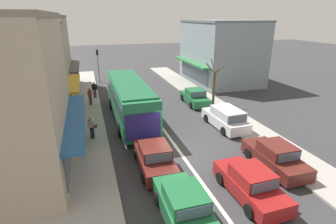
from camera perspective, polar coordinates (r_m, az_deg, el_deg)
name	(u,v)px	position (r m, az deg, el deg)	size (l,w,h in m)	color
ground_plane	(180,152)	(16.78, 2.57, -8.69)	(140.00, 140.00, 0.00)	#353538
lane_centre_line	(162,128)	(20.20, -1.25, -3.47)	(0.20, 28.00, 0.01)	silver
sidewalk_left	(70,128)	(21.45, -20.58, -3.19)	(5.20, 44.00, 0.14)	#A39E96
kerb_right	(222,111)	(24.16, 11.69, 0.27)	(2.80, 44.00, 0.12)	#A39E96
shopfront_mid_block	(21,72)	(24.29, -29.35, 7.54)	(7.80, 7.45, 7.73)	gray
shopfront_far_end	(37,55)	(32.55, -26.63, 11.00)	(7.60, 9.10, 8.22)	gray
building_right_far	(220,52)	(35.09, 11.35, 12.74)	(8.33, 10.61, 7.67)	#84939E
city_bus	(129,98)	(21.48, -8.41, 3.10)	(2.79, 10.87, 3.23)	#237A4C
sedan_behind_bus_mid	(155,158)	(14.84, -2.94, -9.90)	(1.97, 4.24, 1.47)	#561E19
sedan_adjacent_lane_lead	(185,207)	(11.55, 3.65, -19.86)	(1.93, 4.21, 1.47)	#1E6638
sedan_queue_far_back	(250,184)	(13.36, 17.49, -14.66)	(1.95, 4.23, 1.47)	maroon
parked_sedan_kerb_front	(275,157)	(16.08, 22.30, -9.01)	(1.94, 4.22, 1.47)	#561E19
parked_wagon_kerb_second	(226,118)	(20.54, 12.44, -1.32)	(2.06, 4.56, 1.58)	silver
parked_sedan_kerb_third	(195,97)	(25.74, 5.88, 3.23)	(1.97, 4.24, 1.47)	#1E6638
traffic_light_downstreet	(98,60)	(35.05, -15.04, 10.83)	(0.33, 0.24, 4.20)	gray
street_tree_right	(214,85)	(25.17, 9.99, 5.77)	(1.95, 1.76, 4.30)	brown
pedestrian_with_handbag_near	(92,126)	(18.58, -16.27, -2.92)	(0.60, 0.51, 1.63)	#232838
pedestrian_browsing_midblock	(90,95)	(25.85, -16.62, 3.49)	(0.40, 0.45, 1.63)	#333338
pedestrian_far_walker	(94,89)	(28.09, -15.72, 4.86)	(0.53, 0.34, 1.63)	#232838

